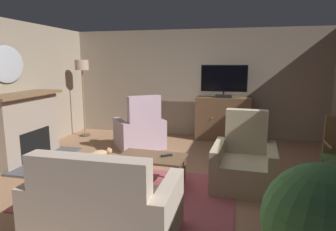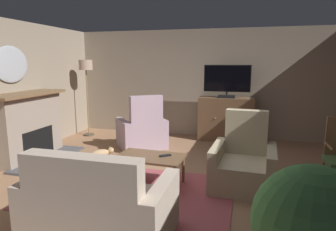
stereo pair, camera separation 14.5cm
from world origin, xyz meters
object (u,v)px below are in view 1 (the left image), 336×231
Objects in this scene: wall_mirror_oval at (7,64)px; armchair_near_window at (244,164)px; television at (224,80)px; sofa_floral at (104,210)px; tv_cabinet at (223,120)px; potted_plant_leafy_by_curtain at (322,224)px; cat at (100,154)px; armchair_in_far_corner at (140,132)px; floor_lamp at (82,73)px; tv_remote at (167,156)px; coffee_table at (151,160)px; fireplace at (25,128)px.

wall_mirror_oval reaches higher than armchair_near_window.
television reaches higher than sofa_floral.
potted_plant_leafy_by_curtain reaches higher than tv_cabinet.
cat is at bearing 14.44° from wall_mirror_oval.
armchair_near_window is at bearing -80.18° from television.
armchair_in_far_corner is (2.07, 1.25, -1.42)m from wall_mirror_oval.
sofa_floral is 4.72m from floor_lamp.
wall_mirror_oval is at bearing -46.45° from tv_remote.
coffee_table is at bearing 135.37° from potted_plant_leafy_by_curtain.
potted_plant_leafy_by_curtain is at bearing -54.34° from armchair_in_far_corner.
fireplace is at bearing 175.90° from armchair_near_window.
cat is (-1.33, 0.99, -0.32)m from coffee_table.
coffee_table is 2.57m from potted_plant_leafy_by_curtain.
television reaches higher than tv_remote.
wall_mirror_oval is (-0.25, 0.00, 1.16)m from fireplace.
potted_plant_leafy_by_curtain is at bearing -11.47° from sofa_floral.
armchair_in_far_corner reaches higher than coffee_table.
coffee_table is 0.91× the size of armchair_near_window.
fireplace is 4.20m from tv_cabinet.
floor_lamp reaches higher than coffee_table.
armchair_near_window is (1.41, 1.72, 0.01)m from sofa_floral.
tv_cabinet is 2.65m from armchair_near_window.
coffee_table is 3.68m from floor_lamp.
cat is at bearing -121.94° from armchair_in_far_corner.
sofa_floral is 1.33× the size of potted_plant_leafy_by_curtain.
fireplace is at bearing -94.87° from floor_lamp.
fireplace is 1.30× the size of armchair_in_far_corner.
tv_remote is (2.83, -0.56, -0.14)m from fireplace.
potted_plant_leafy_by_curtain is at bearing -27.08° from wall_mirror_oval.
fireplace reaches higher than coffee_table.
floor_lamp reaches higher than fireplace.
potted_plant_leafy_by_curtain is at bearing -78.75° from tv_cabinet.
armchair_near_window reaches higher than tv_cabinet.
floor_lamp is at bearing -78.81° from tv_remote.
armchair_in_far_corner is (-0.70, 3.25, 0.02)m from sofa_floral.
cat is (-1.54, 0.95, -0.38)m from tv_remote.
floor_lamp is (-3.77, 2.18, 1.22)m from armchair_near_window.
tv_cabinet is at bearing 90.00° from television.
wall_mirror_oval is at bearing -165.56° from cat.
tv_remote is 0.32× the size of cat.
armchair_in_far_corner is (-1.67, -1.03, -1.05)m from television.
television is 0.95× the size of armchair_near_window.
wall_mirror_oval is 0.67× the size of armchair_in_far_corner.
floor_lamp is (-4.27, 4.29, 0.90)m from potted_plant_leafy_by_curtain.
floor_lamp reaches higher than sofa_floral.
fireplace reaches higher than sofa_floral.
television is at bearing -139.33° from tv_remote.
potted_plant_leafy_by_curtain is (4.68, -2.39, -1.12)m from wall_mirror_oval.
armchair_near_window is (0.44, -2.56, -1.07)m from television.
tv_remote is (-0.66, -2.89, -0.01)m from tv_cabinet.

